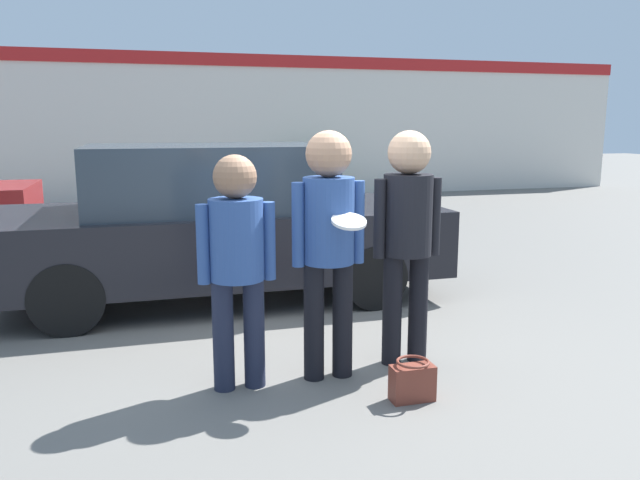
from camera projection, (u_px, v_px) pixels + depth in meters
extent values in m
plane|color=#66635E|center=(308.00, 360.00, 4.99)|extent=(56.00, 56.00, 0.00)
cube|color=silver|center=(191.00, 127.00, 15.22)|extent=(24.00, 0.18, 3.53)
cube|color=#B21E1E|center=(189.00, 58.00, 14.82)|extent=(24.00, 0.04, 0.30)
cylinder|color=#1E2338|center=(223.00, 335.00, 4.38)|extent=(0.15, 0.15, 0.80)
cylinder|color=#1E2338|center=(254.00, 333.00, 4.44)|extent=(0.15, 0.15, 0.80)
cylinder|color=#2D4C8C|center=(236.00, 240.00, 4.28)|extent=(0.38, 0.38, 0.57)
cylinder|color=#2D4C8C|center=(203.00, 244.00, 4.23)|extent=(0.09, 0.09, 0.55)
cylinder|color=#2D4C8C|center=(269.00, 241.00, 4.35)|extent=(0.09, 0.09, 0.55)
sphere|color=#8C664C|center=(235.00, 177.00, 4.20)|extent=(0.30, 0.30, 0.30)
cylinder|color=black|center=(314.00, 322.00, 4.56)|extent=(0.15, 0.15, 0.87)
cylinder|color=black|center=(342.00, 319.00, 4.62)|extent=(0.15, 0.15, 0.87)
cylinder|color=#2D4C8C|center=(329.00, 221.00, 4.45)|extent=(0.37, 0.37, 0.62)
cylinder|color=#2D4C8C|center=(298.00, 225.00, 4.39)|extent=(0.09, 0.09, 0.60)
cylinder|color=#2D4C8C|center=(358.00, 222.00, 4.52)|extent=(0.09, 0.09, 0.60)
sphere|color=tan|center=(329.00, 154.00, 4.36)|extent=(0.33, 0.33, 0.33)
cylinder|color=white|center=(349.00, 221.00, 4.22)|extent=(0.24, 0.24, 0.10)
cylinder|color=black|center=(392.00, 310.00, 4.85)|extent=(0.15, 0.15, 0.87)
cylinder|color=black|center=(418.00, 308.00, 4.91)|extent=(0.15, 0.15, 0.87)
cylinder|color=black|center=(408.00, 215.00, 4.74)|extent=(0.37, 0.37, 0.62)
cylinder|color=black|center=(380.00, 219.00, 4.68)|extent=(0.09, 0.09, 0.60)
cylinder|color=black|center=(435.00, 216.00, 4.81)|extent=(0.09, 0.09, 0.60)
sphere|color=tan|center=(409.00, 152.00, 4.65)|extent=(0.33, 0.33, 0.33)
cube|color=black|center=(219.00, 240.00, 6.70)|extent=(4.69, 1.92, 0.69)
cube|color=#28333D|center=(208.00, 177.00, 6.55)|extent=(2.44, 1.65, 0.67)
cylinder|color=black|center=(326.00, 245.00, 7.96)|extent=(0.66, 0.22, 0.66)
cylinder|color=black|center=(373.00, 277.00, 6.34)|extent=(0.66, 0.22, 0.66)
cylinder|color=black|center=(84.00, 258.00, 7.18)|extent=(0.66, 0.22, 0.66)
cylinder|color=black|center=(67.00, 298.00, 5.55)|extent=(0.66, 0.22, 0.66)
sphere|color=#387A3D|center=(311.00, 176.00, 15.50)|extent=(1.12, 1.12, 1.12)
cube|color=brown|center=(412.00, 383.00, 4.25)|extent=(0.30, 0.14, 0.25)
torus|color=brown|center=(413.00, 362.00, 4.22)|extent=(0.23, 0.23, 0.02)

